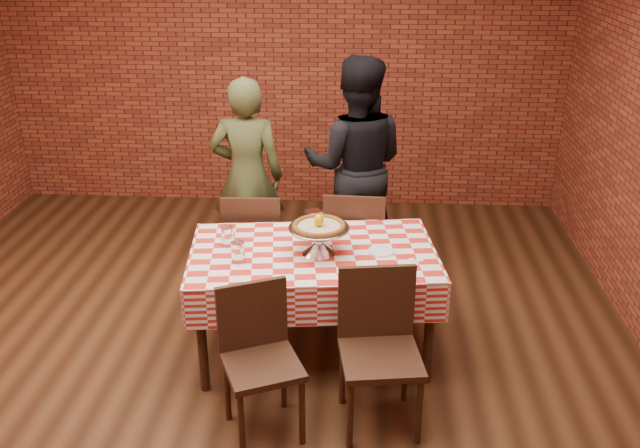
# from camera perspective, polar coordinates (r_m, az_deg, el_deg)

# --- Properties ---
(ground) EXTENTS (6.00, 6.00, 0.00)m
(ground) POSITION_cam_1_polar(r_m,az_deg,el_deg) (4.63, -7.11, -11.91)
(ground) COLOR black
(ground) RESTS_ON ground
(back_wall) EXTENTS (5.50, 0.00, 5.50)m
(back_wall) POSITION_cam_1_polar(r_m,az_deg,el_deg) (6.85, -3.14, 13.34)
(back_wall) COLOR maroon
(back_wall) RESTS_ON ground
(table) EXTENTS (1.66, 1.12, 0.75)m
(table) POSITION_cam_1_polar(r_m,az_deg,el_deg) (4.58, -0.56, -6.56)
(table) COLOR #382115
(table) RESTS_ON ground
(tablecloth) EXTENTS (1.70, 1.16, 0.27)m
(tablecloth) POSITION_cam_1_polar(r_m,az_deg,el_deg) (4.46, -0.57, -3.80)
(tablecloth) COLOR red
(tablecloth) RESTS_ON table
(pizza_stand) EXTENTS (0.43, 0.43, 0.18)m
(pizza_stand) POSITION_cam_1_polar(r_m,az_deg,el_deg) (4.34, -0.09, -1.35)
(pizza_stand) COLOR silver
(pizza_stand) RESTS_ON tablecloth
(pizza) EXTENTS (0.36, 0.36, 0.03)m
(pizza) POSITION_cam_1_polar(r_m,az_deg,el_deg) (4.30, -0.09, -0.23)
(pizza) COLOR beige
(pizza) RESTS_ON pizza_stand
(lemon) EXTENTS (0.07, 0.07, 0.08)m
(lemon) POSITION_cam_1_polar(r_m,az_deg,el_deg) (4.28, -0.09, 0.33)
(lemon) COLOR yellow
(lemon) RESTS_ON pizza
(water_glass_left) EXTENTS (0.09, 0.09, 0.13)m
(water_glass_left) POSITION_cam_1_polar(r_m,az_deg,el_deg) (4.26, -6.84, -2.36)
(water_glass_left) COLOR white
(water_glass_left) RESTS_ON tablecloth
(water_glass_right) EXTENTS (0.09, 0.09, 0.13)m
(water_glass_right) POSITION_cam_1_polar(r_m,az_deg,el_deg) (4.48, -7.68, -1.03)
(water_glass_right) COLOR white
(water_glass_right) RESTS_ON tablecloth
(side_plate) EXTENTS (0.19, 0.19, 0.01)m
(side_plate) POSITION_cam_1_polar(r_m,az_deg,el_deg) (4.40, 5.12, -2.27)
(side_plate) COLOR white
(side_plate) RESTS_ON tablecloth
(sweetener_packet_a) EXTENTS (0.06, 0.06, 0.00)m
(sweetener_packet_a) POSITION_cam_1_polar(r_m,az_deg,el_deg) (4.31, 7.60, -3.00)
(sweetener_packet_a) COLOR white
(sweetener_packet_a) RESTS_ON tablecloth
(sweetener_packet_b) EXTENTS (0.06, 0.04, 0.00)m
(sweetener_packet_b) POSITION_cam_1_polar(r_m,az_deg,el_deg) (4.32, 8.24, -3.02)
(sweetener_packet_b) COLOR white
(sweetener_packet_b) RESTS_ON tablecloth
(condiment_caddy) EXTENTS (0.13, 0.12, 0.15)m
(condiment_caddy) POSITION_cam_1_polar(r_m,az_deg,el_deg) (4.66, -0.55, 0.28)
(condiment_caddy) COLOR silver
(condiment_caddy) RESTS_ON tablecloth
(chair_near_left) EXTENTS (0.53, 0.53, 0.88)m
(chair_near_left) POSITION_cam_1_polar(r_m,az_deg,el_deg) (3.87, -4.83, -11.80)
(chair_near_left) COLOR #382115
(chair_near_left) RESTS_ON ground
(chair_near_right) EXTENTS (0.50, 0.50, 0.93)m
(chair_near_right) POSITION_cam_1_polar(r_m,az_deg,el_deg) (3.92, 5.06, -10.89)
(chair_near_right) COLOR #382115
(chair_near_right) RESTS_ON ground
(chair_far_left) EXTENTS (0.44, 0.44, 0.91)m
(chair_far_left) POSITION_cam_1_polar(r_m,az_deg,el_deg) (5.22, -5.40, -1.70)
(chair_far_left) COLOR #382115
(chair_far_left) RESTS_ON ground
(chair_far_right) EXTENTS (0.46, 0.46, 0.92)m
(chair_far_right) POSITION_cam_1_polar(r_m,az_deg,el_deg) (5.19, 2.91, -1.63)
(chair_far_right) COLOR #382115
(chair_far_right) RESTS_ON ground
(diner_olive) EXTENTS (0.60, 0.40, 1.62)m
(diner_olive) POSITION_cam_1_polar(r_m,az_deg,el_deg) (5.57, -6.09, 3.96)
(diner_olive) COLOR #424A25
(diner_olive) RESTS_ON ground
(diner_black) EXTENTS (0.89, 0.71, 1.78)m
(diner_black) POSITION_cam_1_polar(r_m,az_deg,el_deg) (5.56, 2.97, 4.86)
(diner_black) COLOR black
(diner_black) RESTS_ON ground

